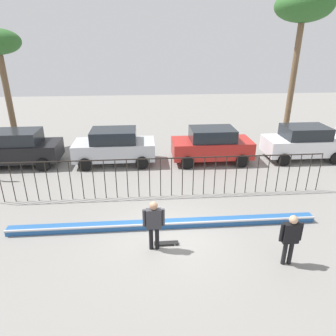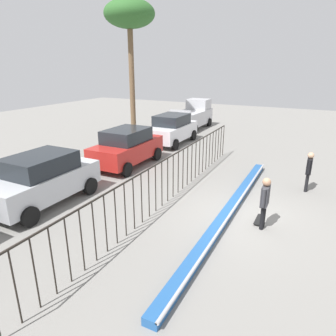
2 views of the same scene
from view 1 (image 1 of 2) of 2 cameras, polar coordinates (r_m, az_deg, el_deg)
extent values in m
plane|color=gray|center=(10.80, -0.40, -12.48)|extent=(60.00, 60.00, 0.00)
cube|color=#235699|center=(11.19, -0.62, -10.39)|extent=(11.00, 0.36, 0.22)
cylinder|color=#B2B2B7|center=(10.98, -0.55, -10.42)|extent=(11.00, 0.09, 0.09)
cylinder|color=black|center=(14.18, -28.81, -2.45)|extent=(0.04, 0.04, 1.75)
cylinder|color=black|center=(13.99, -27.07, -2.42)|extent=(0.04, 0.04, 1.75)
cylinder|color=black|center=(13.82, -25.28, -2.39)|extent=(0.04, 0.04, 1.75)
cylinder|color=black|center=(13.66, -23.45, -2.36)|extent=(0.04, 0.04, 1.75)
cylinder|color=black|center=(13.51, -21.58, -2.32)|extent=(0.04, 0.04, 1.75)
cylinder|color=black|center=(13.38, -19.67, -2.28)|extent=(0.04, 0.04, 1.75)
cylinder|color=black|center=(13.26, -17.73, -2.24)|extent=(0.04, 0.04, 1.75)
cylinder|color=black|center=(13.16, -15.75, -2.19)|extent=(0.04, 0.04, 1.75)
cylinder|color=black|center=(13.08, -13.75, -2.14)|extent=(0.04, 0.04, 1.75)
cylinder|color=black|center=(13.01, -11.72, -2.09)|extent=(0.04, 0.04, 1.75)
cylinder|color=black|center=(12.96, -9.67, -2.03)|extent=(0.04, 0.04, 1.75)
cylinder|color=black|center=(12.92, -7.61, -1.97)|extent=(0.04, 0.04, 1.75)
cylinder|color=black|center=(12.90, -5.54, -1.91)|extent=(0.04, 0.04, 1.75)
cylinder|color=black|center=(12.90, -3.47, -1.84)|extent=(0.04, 0.04, 1.75)
cylinder|color=black|center=(12.92, -1.40, -1.78)|extent=(0.04, 0.04, 1.75)
cylinder|color=black|center=(12.95, 0.67, -1.71)|extent=(0.04, 0.04, 1.75)
cylinder|color=black|center=(13.00, 2.72, -1.63)|extent=(0.04, 0.04, 1.75)
cylinder|color=black|center=(13.06, 4.75, -1.56)|extent=(0.04, 0.04, 1.75)
cylinder|color=black|center=(13.14, 6.76, -1.49)|extent=(0.04, 0.04, 1.75)
cylinder|color=black|center=(13.24, 8.74, -1.41)|extent=(0.04, 0.04, 1.75)
cylinder|color=black|center=(13.35, 10.69, -1.34)|extent=(0.04, 0.04, 1.75)
cylinder|color=black|center=(13.48, 12.60, -1.26)|extent=(0.04, 0.04, 1.75)
cylinder|color=black|center=(13.63, 14.48, -1.19)|extent=(0.04, 0.04, 1.75)
cylinder|color=black|center=(13.78, 16.32, -1.11)|extent=(0.04, 0.04, 1.75)
cylinder|color=black|center=(13.95, 18.11, -1.04)|extent=(0.04, 0.04, 1.75)
cylinder|color=black|center=(14.14, 19.85, -0.97)|extent=(0.04, 0.04, 1.75)
cylinder|color=black|center=(14.34, 21.56, -0.89)|extent=(0.04, 0.04, 1.75)
cylinder|color=black|center=(14.55, 23.21, -0.82)|extent=(0.04, 0.04, 1.75)
cylinder|color=black|center=(14.77, 24.81, -0.75)|extent=(0.04, 0.04, 1.75)
cylinder|color=black|center=(15.00, 26.37, -0.69)|extent=(0.04, 0.04, 1.75)
cube|color=black|center=(12.59, -1.43, 1.78)|extent=(14.00, 0.04, 0.04)
cylinder|color=black|center=(9.99, -3.17, -12.97)|extent=(0.13, 0.13, 0.79)
cylinder|color=black|center=(10.00, -2.05, -12.92)|extent=(0.13, 0.13, 0.79)
cube|color=#333338|center=(9.59, -2.68, -9.42)|extent=(0.48, 0.21, 0.66)
sphere|color=#A87A5B|center=(9.36, -2.74, -7.04)|extent=(0.26, 0.26, 0.26)
cylinder|color=#333338|center=(9.57, -4.47, -9.30)|extent=(0.10, 0.10, 0.59)
cylinder|color=#333338|center=(9.58, -0.91, -9.18)|extent=(0.10, 0.10, 0.59)
cube|color=black|center=(10.35, -0.34, -13.79)|extent=(0.80, 0.20, 0.02)
cylinder|color=silver|center=(10.45, 1.15, -13.63)|extent=(0.05, 0.03, 0.05)
cylinder|color=silver|center=(10.33, 1.23, -14.12)|extent=(0.05, 0.03, 0.05)
cylinder|color=silver|center=(10.42, -1.90, -13.77)|extent=(0.05, 0.03, 0.05)
cylinder|color=silver|center=(10.30, -1.85, -14.27)|extent=(0.05, 0.03, 0.05)
cylinder|color=black|center=(10.02, 20.89, -14.60)|extent=(0.13, 0.13, 0.77)
cylinder|color=black|center=(10.10, 21.87, -14.46)|extent=(0.13, 0.13, 0.77)
cube|color=black|center=(9.67, 21.98, -11.17)|extent=(0.47, 0.20, 0.64)
sphere|color=tan|center=(9.44, 22.37, -8.90)|extent=(0.25, 0.25, 0.25)
cylinder|color=black|center=(9.53, 20.44, -11.19)|extent=(0.10, 0.10, 0.57)
cylinder|color=black|center=(9.78, 23.53, -10.80)|extent=(0.10, 0.10, 0.57)
cube|color=black|center=(18.13, -26.09, 2.85)|extent=(4.30, 1.90, 0.90)
cube|color=#1E2328|center=(17.91, -26.51, 5.19)|extent=(2.37, 1.71, 0.66)
cylinder|color=black|center=(18.65, -20.71, 2.75)|extent=(0.68, 0.22, 0.68)
cylinder|color=black|center=(16.94, -22.30, 0.57)|extent=(0.68, 0.22, 0.68)
cylinder|color=black|center=(19.66, -28.91, 2.34)|extent=(0.68, 0.22, 0.68)
cube|color=#B7BABF|center=(16.80, -9.93, 3.43)|extent=(4.30, 1.90, 0.90)
cube|color=#1E2328|center=(16.56, -10.11, 5.98)|extent=(2.37, 1.71, 0.66)
cylinder|color=black|center=(17.76, -4.89, 3.22)|extent=(0.68, 0.22, 0.68)
cylinder|color=black|center=(15.98, -4.87, 0.98)|extent=(0.68, 0.22, 0.68)
cylinder|color=black|center=(18.03, -14.23, 2.88)|extent=(0.68, 0.22, 0.68)
cylinder|color=black|center=(16.27, -15.21, 0.63)|extent=(0.68, 0.22, 0.68)
cube|color=#B2231E|center=(16.96, 8.12, 3.74)|extent=(4.30, 1.90, 0.90)
cube|color=#1E2328|center=(16.73, 8.27, 6.27)|extent=(2.37, 1.71, 0.66)
cylinder|color=black|center=(18.34, 11.89, 3.44)|extent=(0.68, 0.22, 0.68)
cylinder|color=black|center=(16.64, 13.65, 1.29)|extent=(0.68, 0.22, 0.68)
cylinder|color=black|center=(17.74, 2.77, 3.26)|extent=(0.68, 0.22, 0.68)
cylinder|color=black|center=(15.98, 3.64, 1.01)|extent=(0.68, 0.22, 0.68)
cube|color=silver|center=(18.80, 23.88, 3.88)|extent=(4.30, 1.90, 0.90)
cube|color=#1E2328|center=(18.59, 24.25, 6.15)|extent=(2.36, 1.71, 0.66)
cylinder|color=black|center=(20.43, 26.10, 3.55)|extent=(0.68, 0.22, 0.68)
cylinder|color=black|center=(18.92, 28.86, 1.63)|extent=(0.68, 0.22, 0.68)
cylinder|color=black|center=(19.12, 18.52, 3.52)|extent=(0.68, 0.22, 0.68)
cylinder|color=black|center=(17.49, 20.82, 1.46)|extent=(0.68, 0.22, 0.68)
cylinder|color=brown|center=(21.29, 22.09, 13.94)|extent=(0.36, 0.36, 7.18)
ellipsoid|color=#2D6028|center=(21.21, 24.04, 25.95)|extent=(3.30, 3.30, 1.82)
cylinder|color=brown|center=(21.01, -27.48, 10.62)|extent=(0.36, 0.36, 5.49)
camera|label=2|loc=(11.29, -56.70, 6.32)|focal=32.49mm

